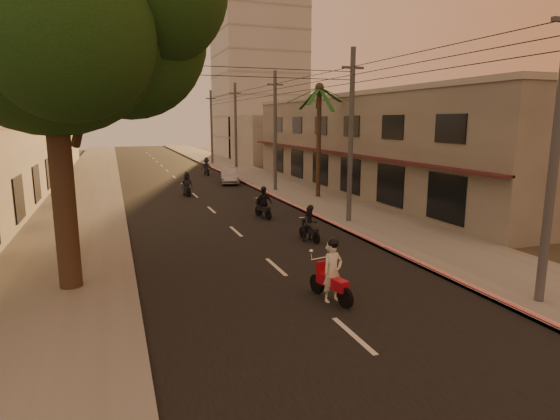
{
  "coord_description": "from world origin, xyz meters",
  "views": [
    {
      "loc": [
        -5.48,
        -13.79,
        5.38
      ],
      "look_at": [
        1.27,
        5.1,
        1.53
      ],
      "focal_mm": 30.0,
      "sensor_mm": 36.0,
      "label": 1
    }
  ],
  "objects_px": {
    "broadleaf_tree": "(62,14)",
    "scooter_far_b": "(207,167)",
    "scooter_mid_b": "(264,204)",
    "scooter_mid_a": "(310,225)",
    "palm_tree": "(319,94)",
    "parked_car": "(230,175)",
    "scooter_far_a": "(187,185)",
    "scooter_red": "(332,273)"
  },
  "relations": [
    {
      "from": "scooter_mid_a",
      "to": "scooter_mid_b",
      "type": "bearing_deg",
      "value": 87.15
    },
    {
      "from": "scooter_mid_b",
      "to": "parked_car",
      "type": "bearing_deg",
      "value": 74.17
    },
    {
      "from": "broadleaf_tree",
      "to": "parked_car",
      "type": "distance_m",
      "value": 26.97
    },
    {
      "from": "scooter_mid_a",
      "to": "scooter_mid_b",
      "type": "relative_size",
      "value": 0.93
    },
    {
      "from": "parked_car",
      "to": "palm_tree",
      "type": "bearing_deg",
      "value": -56.08
    },
    {
      "from": "scooter_far_a",
      "to": "scooter_far_b",
      "type": "xyz_separation_m",
      "value": [
        3.79,
        12.3,
        0.04
      ]
    },
    {
      "from": "scooter_mid_a",
      "to": "parked_car",
      "type": "height_order",
      "value": "scooter_mid_a"
    },
    {
      "from": "palm_tree",
      "to": "scooter_far_b",
      "type": "xyz_separation_m",
      "value": [
        -4.77,
        16.31,
        -6.32
      ]
    },
    {
      "from": "scooter_mid_a",
      "to": "scooter_far_a",
      "type": "bearing_deg",
      "value": 94.88
    },
    {
      "from": "scooter_red",
      "to": "scooter_mid_a",
      "type": "relative_size",
      "value": 1.17
    },
    {
      "from": "scooter_far_b",
      "to": "parked_car",
      "type": "xyz_separation_m",
      "value": [
        0.75,
        -6.62,
        -0.13
      ]
    },
    {
      "from": "scooter_red",
      "to": "parked_car",
      "type": "bearing_deg",
      "value": 70.6
    },
    {
      "from": "scooter_red",
      "to": "scooter_mid_a",
      "type": "height_order",
      "value": "scooter_red"
    },
    {
      "from": "scooter_far_a",
      "to": "parked_car",
      "type": "relative_size",
      "value": 0.41
    },
    {
      "from": "scooter_red",
      "to": "scooter_far_b",
      "type": "height_order",
      "value": "scooter_red"
    },
    {
      "from": "palm_tree",
      "to": "scooter_far_b",
      "type": "height_order",
      "value": "palm_tree"
    },
    {
      "from": "scooter_far_b",
      "to": "scooter_far_a",
      "type": "bearing_deg",
      "value": -108.76
    },
    {
      "from": "palm_tree",
      "to": "scooter_mid_b",
      "type": "distance_m",
      "value": 10.08
    },
    {
      "from": "scooter_mid_a",
      "to": "scooter_far_a",
      "type": "distance_m",
      "value": 15.25
    },
    {
      "from": "broadleaf_tree",
      "to": "scooter_mid_a",
      "type": "bearing_deg",
      "value": 17.7
    },
    {
      "from": "palm_tree",
      "to": "scooter_far_a",
      "type": "height_order",
      "value": "palm_tree"
    },
    {
      "from": "palm_tree",
      "to": "scooter_mid_b",
      "type": "height_order",
      "value": "palm_tree"
    },
    {
      "from": "broadleaf_tree",
      "to": "scooter_red",
      "type": "relative_size",
      "value": 6.06
    },
    {
      "from": "scooter_far_a",
      "to": "scooter_far_b",
      "type": "relative_size",
      "value": 0.97
    },
    {
      "from": "palm_tree",
      "to": "broadleaf_tree",
      "type": "bearing_deg",
      "value": -136.52
    },
    {
      "from": "scooter_mid_b",
      "to": "scooter_far_a",
      "type": "distance_m",
      "value": 9.79
    },
    {
      "from": "broadleaf_tree",
      "to": "scooter_mid_a",
      "type": "xyz_separation_m",
      "value": [
        9.33,
        2.98,
        -7.71
      ]
    },
    {
      "from": "scooter_mid_b",
      "to": "scooter_far_b",
      "type": "height_order",
      "value": "scooter_far_b"
    },
    {
      "from": "broadleaf_tree",
      "to": "scooter_far_b",
      "type": "height_order",
      "value": "broadleaf_tree"
    },
    {
      "from": "broadleaf_tree",
      "to": "scooter_far_b",
      "type": "distance_m",
      "value": 32.64
    },
    {
      "from": "broadleaf_tree",
      "to": "palm_tree",
      "type": "relative_size",
      "value": 1.48
    },
    {
      "from": "scooter_far_a",
      "to": "scooter_red",
      "type": "bearing_deg",
      "value": -91.66
    },
    {
      "from": "palm_tree",
      "to": "scooter_far_a",
      "type": "relative_size",
      "value": 4.57
    },
    {
      "from": "scooter_mid_b",
      "to": "scooter_far_b",
      "type": "xyz_separation_m",
      "value": [
        0.96,
        21.67,
        0.01
      ]
    },
    {
      "from": "scooter_red",
      "to": "scooter_mid_b",
      "type": "bearing_deg",
      "value": 69.68
    },
    {
      "from": "broadleaf_tree",
      "to": "scooter_mid_a",
      "type": "height_order",
      "value": "broadleaf_tree"
    },
    {
      "from": "scooter_red",
      "to": "scooter_mid_b",
      "type": "xyz_separation_m",
      "value": [
        1.77,
        12.33,
        -0.06
      ]
    },
    {
      "from": "scooter_mid_a",
      "to": "palm_tree",
      "type": "bearing_deg",
      "value": 56.58
    },
    {
      "from": "scooter_far_b",
      "to": "parked_car",
      "type": "bearing_deg",
      "value": -85.19
    },
    {
      "from": "palm_tree",
      "to": "scooter_mid_a",
      "type": "distance_m",
      "value": 13.67
    },
    {
      "from": "broadleaf_tree",
      "to": "scooter_far_a",
      "type": "xyz_separation_m",
      "value": [
        6.06,
        17.87,
        -7.68
      ]
    },
    {
      "from": "scooter_far_a",
      "to": "parked_car",
      "type": "distance_m",
      "value": 7.27
    }
  ]
}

